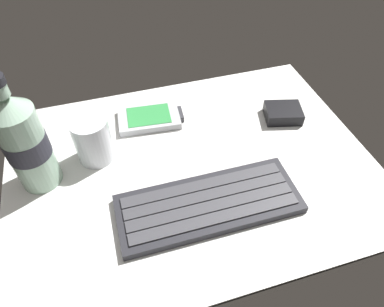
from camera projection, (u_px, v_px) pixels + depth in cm
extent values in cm
cube|color=silver|center=(192.00, 169.00, 62.01)|extent=(64.00, 48.00, 2.00)
cube|color=silver|center=(243.00, 290.00, 45.74)|extent=(64.00, 1.20, 0.80)
cube|color=#232328|center=(209.00, 204.00, 54.78)|extent=(29.07, 11.20, 1.40)
cube|color=#3D3D42|center=(203.00, 185.00, 56.32)|extent=(26.69, 2.18, 0.30)
cube|color=#3D3D42|center=(207.00, 195.00, 54.88)|extent=(26.69, 2.18, 0.30)
cube|color=#3D3D42|center=(212.00, 206.00, 53.44)|extent=(26.69, 2.18, 0.30)
cube|color=#3D3D42|center=(216.00, 218.00, 52.00)|extent=(26.69, 2.18, 0.30)
cube|color=#B7BABF|center=(149.00, 118.00, 68.80)|extent=(12.67, 8.71, 1.40)
cube|color=green|center=(149.00, 115.00, 68.25)|extent=(8.93, 6.70, 0.10)
cube|color=#333338|center=(181.00, 114.00, 69.66)|extent=(1.16, 3.86, 1.12)
cylinder|color=silver|center=(93.00, 140.00, 59.58)|extent=(6.40, 6.40, 8.50)
cylinder|color=orange|center=(94.00, 144.00, 60.31)|extent=(5.50, 5.50, 6.12)
cylinder|color=#9EC1A8|center=(28.00, 149.00, 53.62)|extent=(6.60, 6.60, 15.00)
cone|color=#9EC1A8|center=(5.00, 104.00, 47.11)|extent=(6.60, 6.60, 2.80)
cylinder|color=#2D2D38|center=(26.00, 145.00, 53.08)|extent=(6.73, 6.73, 3.80)
cube|color=black|center=(283.00, 113.00, 69.08)|extent=(8.19, 7.19, 2.40)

